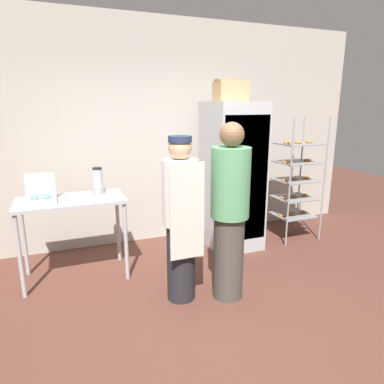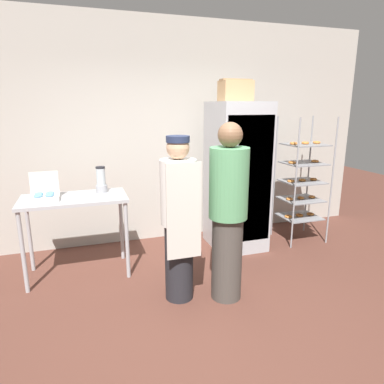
# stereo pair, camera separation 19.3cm
# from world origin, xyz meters

# --- Properties ---
(ground_plane) EXTENTS (14.00, 14.00, 0.00)m
(ground_plane) POSITION_xyz_m (0.00, 0.00, 0.00)
(ground_plane) COLOR brown
(back_wall) EXTENTS (6.40, 0.12, 3.04)m
(back_wall) POSITION_xyz_m (0.00, 2.19, 1.52)
(back_wall) COLOR #B7B2A8
(back_wall) RESTS_ON ground_plane
(refrigerator) EXTENTS (0.68, 0.78, 1.95)m
(refrigerator) POSITION_xyz_m (0.88, 1.52, 0.98)
(refrigerator) COLOR #ADAFB5
(refrigerator) RESTS_ON ground_plane
(baking_rack) EXTENTS (0.60, 0.54, 1.76)m
(baking_rack) POSITION_xyz_m (1.86, 1.43, 0.87)
(baking_rack) COLOR #93969B
(baking_rack) RESTS_ON ground_plane
(prep_counter) EXTENTS (1.13, 0.60, 0.92)m
(prep_counter) POSITION_xyz_m (-1.19, 1.30, 0.80)
(prep_counter) COLOR #ADAFB5
(prep_counter) RESTS_ON ground_plane
(donut_box) EXTENTS (0.30, 0.25, 0.29)m
(donut_box) POSITION_xyz_m (-1.48, 1.27, 0.97)
(donut_box) COLOR silver
(donut_box) RESTS_ON prep_counter
(blender_pitcher) EXTENTS (0.13, 0.13, 0.30)m
(blender_pitcher) POSITION_xyz_m (-0.88, 1.43, 1.06)
(blender_pitcher) COLOR #99999E
(blender_pitcher) RESTS_ON prep_counter
(cardboard_storage_box) EXTENTS (0.41, 0.26, 0.28)m
(cardboard_storage_box) POSITION_xyz_m (0.85, 1.57, 2.08)
(cardboard_storage_box) COLOR tan
(cardboard_storage_box) RESTS_ON refrigerator
(person_baker) EXTENTS (0.35, 0.36, 1.63)m
(person_baker) POSITION_xyz_m (-0.23, 0.45, 0.85)
(person_baker) COLOR #232328
(person_baker) RESTS_ON ground_plane
(person_customer) EXTENTS (0.37, 0.37, 1.76)m
(person_customer) POSITION_xyz_m (0.22, 0.31, 0.90)
(person_customer) COLOR #47423D
(person_customer) RESTS_ON ground_plane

